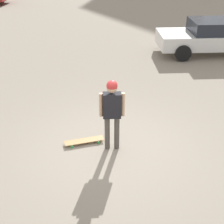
# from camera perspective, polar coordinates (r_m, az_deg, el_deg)

# --- Properties ---
(ground_plane) EXTENTS (220.00, 220.00, 0.00)m
(ground_plane) POSITION_cam_1_polar(r_m,az_deg,el_deg) (7.37, 0.00, -6.55)
(ground_plane) COLOR gray
(person) EXTENTS (0.49, 0.38, 1.72)m
(person) POSITION_cam_1_polar(r_m,az_deg,el_deg) (6.79, 0.00, 0.84)
(person) COLOR #4C4742
(person) RESTS_ON ground_plane
(skateboard) EXTENTS (0.96, 0.49, 0.08)m
(skateboard) POSITION_cam_1_polar(r_m,az_deg,el_deg) (7.52, -5.10, -5.26)
(skateboard) COLOR tan
(skateboard) RESTS_ON ground_plane
(car_parked_near) EXTENTS (4.55, 3.68, 1.39)m
(car_parked_near) POSITION_cam_1_polar(r_m,az_deg,el_deg) (13.83, 17.67, 13.04)
(car_parked_near) COLOR silver
(car_parked_near) RESTS_ON ground_plane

